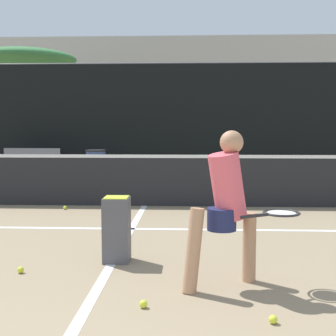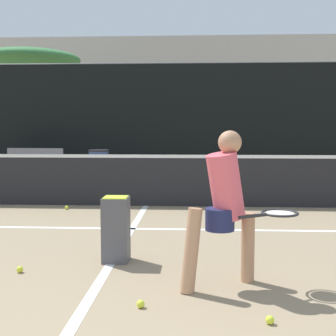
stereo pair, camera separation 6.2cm
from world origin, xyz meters
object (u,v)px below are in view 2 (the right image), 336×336
Objects in this scene: ball_hopper at (116,228)px; courtside_bench at (34,163)px; parked_car at (109,148)px; player_practicing at (225,202)px; trash_bin at (99,165)px.

courtside_bench is at bearing 115.13° from ball_hopper.
player_practicing is at bearing -75.10° from parked_car.
player_practicing reaches higher than trash_bin.
parked_car reaches higher than ball_hopper.
parked_car is (-3.49, 13.11, -0.14)m from player_practicing.
parked_car reaches higher than courtside_bench.
trash_bin is (-1.71, 7.37, 0.05)m from ball_hopper.
parked_car is at bearing 73.93° from player_practicing.
courtside_bench reaches higher than trash_bin.
parked_car is at bearing 100.78° from ball_hopper.
ball_hopper is 0.85× the size of trash_bin.
parked_car reaches higher than trash_bin.
player_practicing is at bearing -33.02° from ball_hopper.
player_practicing is 0.86× the size of courtside_bench.
ball_hopper is 0.18× the size of parked_car.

